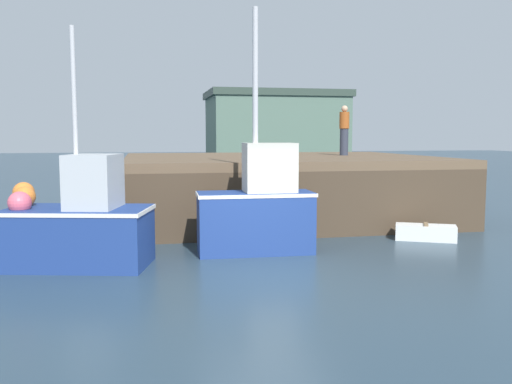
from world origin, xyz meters
TOP-DOWN VIEW (x-y plane):
  - ground at (0.00, 0.00)m, footprint 120.00×160.00m
  - pier at (2.10, 7.03)m, footprint 10.01×8.31m
  - fishing_boat_near_left at (-3.66, 1.59)m, footprint 3.19×2.22m
  - fishing_boat_near_right at (0.27, 2.14)m, footprint 2.72×1.14m
  - rowboat at (4.84, 2.76)m, footprint 1.62×1.21m
  - dockworker at (4.53, 7.99)m, footprint 0.34×0.34m
  - warehouse at (7.51, 30.62)m, footprint 10.27×6.74m

SIDE VIEW (x-z plane):
  - ground at x=0.00m, z-range -0.10..0.00m
  - rowboat at x=4.84m, z-range -0.02..0.42m
  - fishing_boat_near_left at x=-3.66m, z-range -1.56..3.34m
  - fishing_boat_near_right at x=0.27m, z-range -1.73..3.83m
  - pier at x=2.10m, z-range 0.67..2.69m
  - dockworker at x=4.53m, z-range 2.03..3.75m
  - warehouse at x=7.51m, z-range 0.02..6.02m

